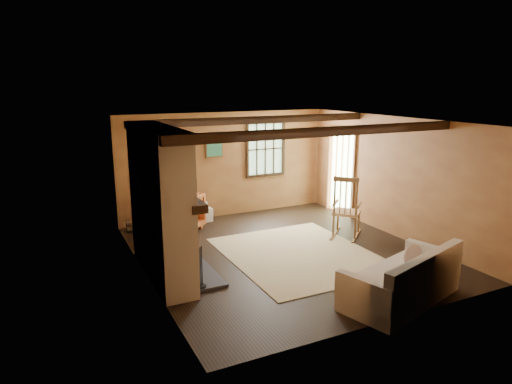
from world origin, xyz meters
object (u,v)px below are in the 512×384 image
fireplace (162,209)px  laundry_basket (200,215)px  rocking_chair (346,211)px  armchair (177,213)px  sofa (404,283)px

fireplace → laundry_basket: 3.10m
rocking_chair → laundry_basket: rocking_chair is taller
laundry_basket → armchair: (-0.67, -0.50, 0.26)m
sofa → armchair: (-2.02, 4.45, 0.13)m
rocking_chair → sofa: 2.85m
fireplace → armchair: bearing=68.4°
rocking_chair → armchair: bearing=16.9°
sofa → armchair: armchair is taller
rocking_chair → laundry_basket: (-2.33, 2.28, -0.38)m
fireplace → laundry_basket: (1.48, 2.55, -0.95)m
laundry_basket → armchair: 0.87m
sofa → laundry_basket: (-1.35, 4.94, -0.13)m
fireplace → armchair: fireplace is taller
fireplace → sofa: bearing=-40.3°
fireplace → sofa: fireplace is taller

